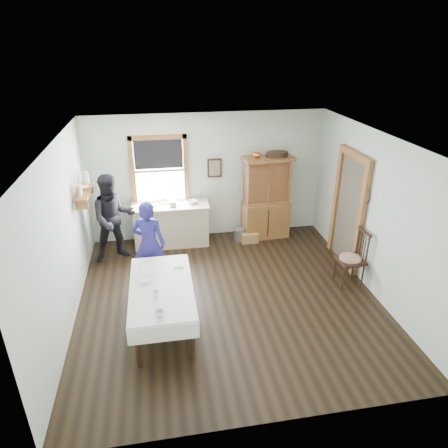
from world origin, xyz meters
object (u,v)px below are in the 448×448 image
object	(u,v)px
work_counter	(171,225)
woman_blue	(149,246)
pail	(239,235)
spindle_chair	(351,258)
wicker_basket	(249,237)
dining_table	(163,306)
figure_dark	(114,221)
china_hutch	(266,198)

from	to	relation	value
work_counter	woman_blue	world-z (taller)	woman_blue
pail	work_counter	bearing A→B (deg)	176.43
spindle_chair	wicker_basket	world-z (taller)	spindle_chair
spindle_chair	pail	size ratio (longest dim) A/B	3.86
dining_table	pail	world-z (taller)	dining_table
wicker_basket	figure_dark	xyz separation A→B (m)	(-2.78, -0.24, 0.71)
woman_blue	work_counter	bearing A→B (deg)	-92.21
work_counter	figure_dark	size ratio (longest dim) A/B	0.98
china_hutch	pail	size ratio (longest dim) A/B	6.67
wicker_basket	woman_blue	world-z (taller)	woman_blue
work_counter	china_hutch	distance (m)	2.11
dining_table	china_hutch	bearing A→B (deg)	49.22
work_counter	pail	xyz separation A→B (m)	(1.46, -0.09, -0.32)
dining_table	figure_dark	world-z (taller)	figure_dark
woman_blue	dining_table	bearing A→B (deg)	112.55
pail	spindle_chair	bearing A→B (deg)	-51.22
work_counter	china_hutch	xyz separation A→B (m)	(2.07, 0.03, 0.45)
work_counter	spindle_chair	distance (m)	3.68
dining_table	wicker_basket	bearing A→B (deg)	52.22
china_hutch	dining_table	world-z (taller)	china_hutch
work_counter	wicker_basket	xyz separation A→B (m)	(1.66, -0.19, -0.35)
china_hutch	woman_blue	bearing A→B (deg)	-154.23
work_counter	china_hutch	world-z (taller)	china_hutch
wicker_basket	china_hutch	bearing A→B (deg)	27.91
china_hutch	woman_blue	size ratio (longest dim) A/B	1.24
dining_table	pail	xyz separation A→B (m)	(1.74, 2.60, -0.23)
dining_table	spindle_chair	distance (m)	3.39
woman_blue	figure_dark	bearing A→B (deg)	-41.17
work_counter	pail	distance (m)	1.50
china_hutch	spindle_chair	world-z (taller)	china_hutch
figure_dark	work_counter	bearing A→B (deg)	5.84
spindle_chair	pail	bearing A→B (deg)	124.51
work_counter	figure_dark	bearing A→B (deg)	-157.87
work_counter	spindle_chair	size ratio (longest dim) A/B	1.52
china_hutch	figure_dark	world-z (taller)	china_hutch
work_counter	figure_dark	distance (m)	1.25
china_hutch	pail	xyz separation A→B (m)	(-0.61, -0.12, -0.77)
pail	china_hutch	bearing A→B (deg)	10.97
dining_table	pail	distance (m)	3.14
woman_blue	figure_dark	world-z (taller)	figure_dark
china_hutch	wicker_basket	size ratio (longest dim) A/B	4.98
work_counter	figure_dark	xyz separation A→B (m)	(-1.11, -0.43, 0.36)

